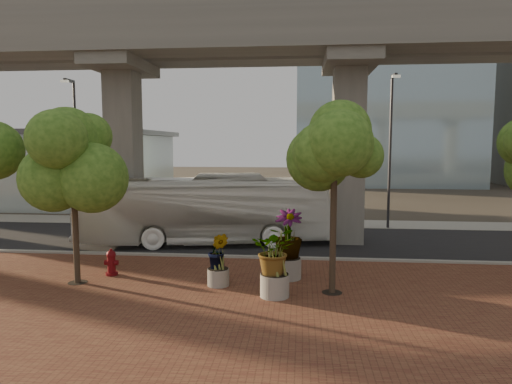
# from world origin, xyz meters

# --- Properties ---
(ground) EXTENTS (160.00, 160.00, 0.00)m
(ground) POSITION_xyz_m (0.00, 0.00, 0.00)
(ground) COLOR #332E25
(ground) RESTS_ON ground
(brick_plaza) EXTENTS (70.00, 13.00, 0.06)m
(brick_plaza) POSITION_xyz_m (0.00, -8.00, 0.03)
(brick_plaza) COLOR brown
(brick_plaza) RESTS_ON ground
(asphalt_road) EXTENTS (90.00, 8.00, 0.04)m
(asphalt_road) POSITION_xyz_m (0.00, 2.00, 0.02)
(asphalt_road) COLOR black
(asphalt_road) RESTS_ON ground
(curb_strip) EXTENTS (70.00, 0.25, 0.16)m
(curb_strip) POSITION_xyz_m (0.00, -2.00, 0.08)
(curb_strip) COLOR #9B9990
(curb_strip) RESTS_ON ground
(far_sidewalk) EXTENTS (90.00, 3.00, 0.06)m
(far_sidewalk) POSITION_xyz_m (0.00, 7.50, 0.03)
(far_sidewalk) COLOR #9B9990
(far_sidewalk) RESTS_ON ground
(transit_viaduct) EXTENTS (72.00, 5.60, 12.40)m
(transit_viaduct) POSITION_xyz_m (0.00, 2.00, 7.29)
(transit_viaduct) COLOR gray
(transit_viaduct) RESTS_ON ground
(station_pavilion) EXTENTS (23.00, 13.00, 6.30)m
(station_pavilion) POSITION_xyz_m (-20.00, 16.00, 3.22)
(station_pavilion) COLOR silver
(station_pavilion) RESTS_ON ground
(transit_bus) EXTENTS (13.19, 5.17, 3.59)m
(transit_bus) POSITION_xyz_m (-1.32, 0.92, 1.79)
(transit_bus) COLOR white
(transit_bus) RESTS_ON ground
(fire_hydrant) EXTENTS (0.52, 0.47, 1.04)m
(fire_hydrant) POSITION_xyz_m (-3.77, -5.21, 0.56)
(fire_hydrant) COLOR #650B10
(fire_hydrant) RESTS_ON ground
(planter_front) EXTENTS (2.19, 2.19, 2.41)m
(planter_front) POSITION_xyz_m (2.75, -7.11, 1.52)
(planter_front) COLOR #9A958B
(planter_front) RESTS_ON ground
(planter_right) EXTENTS (2.48, 2.48, 2.65)m
(planter_right) POSITION_xyz_m (3.13, -4.98, 1.67)
(planter_right) COLOR gray
(planter_right) RESTS_ON ground
(planter_left) EXTENTS (1.76, 1.76, 1.94)m
(planter_left) POSITION_xyz_m (0.64, -6.10, 1.24)
(planter_left) COLOR gray
(planter_left) RESTS_ON ground
(street_tree_near_west) EXTENTS (3.79, 3.79, 6.25)m
(street_tree_near_west) POSITION_xyz_m (-4.62, -6.28, 4.56)
(street_tree_near_west) COLOR #4C3C2B
(street_tree_near_west) RESTS_ON ground
(street_tree_near_east) EXTENTS (3.52, 3.52, 6.55)m
(street_tree_near_east) POSITION_xyz_m (4.70, -6.51, 4.98)
(street_tree_near_east) COLOR #4C3C2B
(street_tree_near_east) RESTS_ON ground
(streetlamp_west) EXTENTS (0.45, 1.33, 9.16)m
(streetlamp_west) POSITION_xyz_m (-10.90, 6.15, 5.34)
(streetlamp_west) COLOR #2B2B30
(streetlamp_west) RESTS_ON ground
(streetlamp_east) EXTENTS (0.45, 1.33, 9.17)m
(streetlamp_east) POSITION_xyz_m (8.93, 6.17, 5.35)
(streetlamp_east) COLOR #2D2D32
(streetlamp_east) RESTS_ON ground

